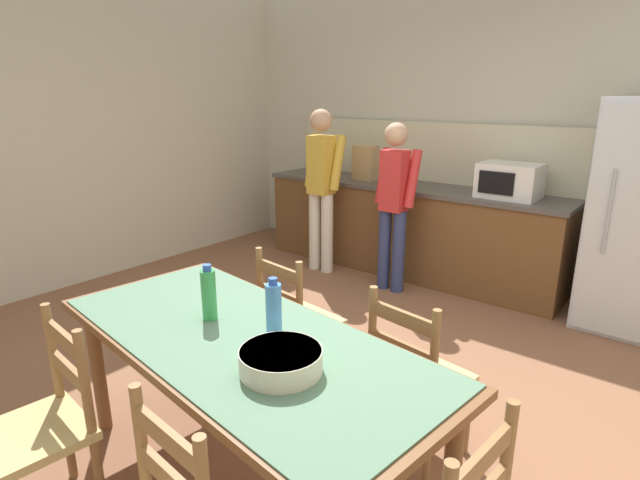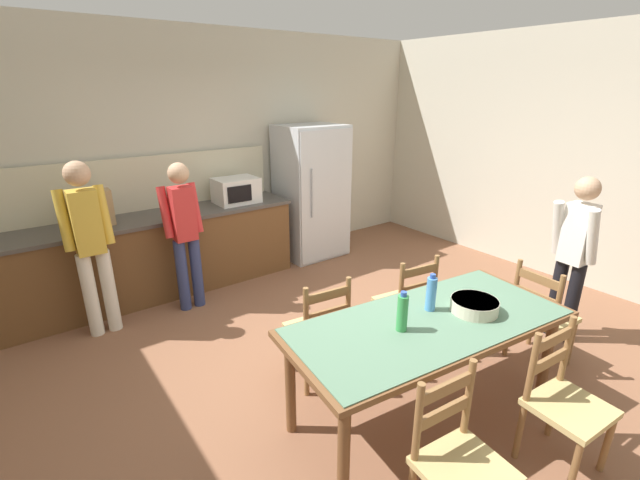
# 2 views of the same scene
# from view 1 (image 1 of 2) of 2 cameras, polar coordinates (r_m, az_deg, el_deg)

# --- Properties ---
(ground_plane) EXTENTS (8.32, 8.32, 0.00)m
(ground_plane) POSITION_cam_1_polar(r_m,az_deg,el_deg) (3.21, 3.49, -17.56)
(ground_plane) COLOR brown
(wall_back) EXTENTS (6.52, 0.12, 2.90)m
(wall_back) POSITION_cam_1_polar(r_m,az_deg,el_deg) (5.10, 21.69, 11.44)
(wall_back) COLOR beige
(wall_back) RESTS_ON ground
(wall_left) EXTENTS (0.12, 5.20, 2.90)m
(wall_left) POSITION_cam_1_polar(r_m,az_deg,el_deg) (5.26, -27.18, 10.92)
(wall_left) COLOR beige
(wall_left) RESTS_ON ground
(kitchen_counter) EXTENTS (3.15, 0.66, 0.91)m
(kitchen_counter) POSITION_cam_1_polar(r_m,az_deg,el_deg) (5.21, 9.79, 1.34)
(kitchen_counter) COLOR brown
(kitchen_counter) RESTS_ON ground
(counter_splashback) EXTENTS (3.11, 0.03, 0.60)m
(counter_splashback) POSITION_cam_1_polar(r_m,az_deg,el_deg) (5.34, 11.85, 9.85)
(counter_splashback) COLOR beige
(counter_splashback) RESTS_ON kitchen_counter
(microwave) EXTENTS (0.50, 0.39, 0.30)m
(microwave) POSITION_cam_1_polar(r_m,az_deg,el_deg) (4.68, 20.85, 6.36)
(microwave) COLOR white
(microwave) RESTS_ON kitchen_counter
(paper_bag) EXTENTS (0.24, 0.16, 0.36)m
(paper_bag) POSITION_cam_1_polar(r_m,az_deg,el_deg) (5.31, 5.20, 8.79)
(paper_bag) COLOR tan
(paper_bag) RESTS_ON kitchen_counter
(dining_table) EXTENTS (2.05, 1.08, 0.77)m
(dining_table) POSITION_cam_1_polar(r_m,az_deg,el_deg) (2.30, -8.88, -12.60)
(dining_table) COLOR brown
(dining_table) RESTS_ON ground
(bottle_near_centre) EXTENTS (0.07, 0.07, 0.27)m
(bottle_near_centre) POSITION_cam_1_polar(r_m,az_deg,el_deg) (2.39, -12.59, -6.05)
(bottle_near_centre) COLOR green
(bottle_near_centre) RESTS_ON dining_table
(bottle_off_centre) EXTENTS (0.07, 0.07, 0.27)m
(bottle_off_centre) POSITION_cam_1_polar(r_m,az_deg,el_deg) (2.19, -5.32, -7.89)
(bottle_off_centre) COLOR #4C8ED6
(bottle_off_centre) RESTS_ON dining_table
(serving_bowl) EXTENTS (0.32, 0.32, 0.09)m
(serving_bowl) POSITION_cam_1_polar(r_m,az_deg,el_deg) (1.96, -4.50, -13.44)
(serving_bowl) COLOR beige
(serving_bowl) RESTS_ON dining_table
(chair_side_near_left) EXTENTS (0.46, 0.44, 0.91)m
(chair_side_near_left) POSITION_cam_1_polar(r_m,az_deg,el_deg) (2.53, -29.08, -18.23)
(chair_side_near_left) COLOR olive
(chair_side_near_left) RESTS_ON ground
(chair_side_far_left) EXTENTS (0.47, 0.45, 0.91)m
(chair_side_far_left) POSITION_cam_1_polar(r_m,az_deg,el_deg) (3.12, -2.72, -9.34)
(chair_side_far_left) COLOR olive
(chair_side_far_left) RESTS_ON ground
(chair_side_far_right) EXTENTS (0.48, 0.46, 0.91)m
(chair_side_far_right) POSITION_cam_1_polar(r_m,az_deg,el_deg) (2.60, 10.91, -15.23)
(chair_side_far_right) COLOR olive
(chair_side_far_right) RESTS_ON ground
(person_at_sink) EXTENTS (0.41, 0.29, 1.65)m
(person_at_sink) POSITION_cam_1_polar(r_m,az_deg,el_deg) (5.06, 0.17, 6.57)
(person_at_sink) COLOR silver
(person_at_sink) RESTS_ON ground
(person_at_counter) EXTENTS (0.39, 0.27, 1.55)m
(person_at_counter) POSITION_cam_1_polar(r_m,az_deg,el_deg) (4.58, 8.45, 4.64)
(person_at_counter) COLOR navy
(person_at_counter) RESTS_ON ground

